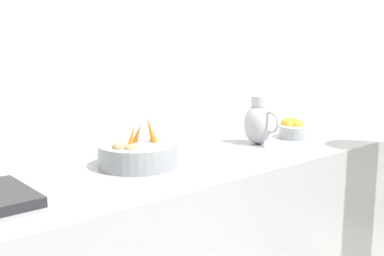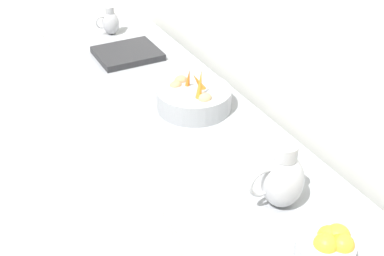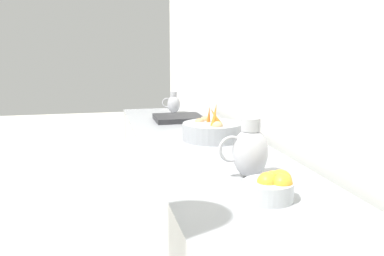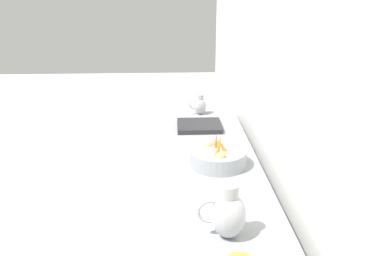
% 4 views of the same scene
% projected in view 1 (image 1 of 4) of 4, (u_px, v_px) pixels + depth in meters
% --- Properties ---
extents(tile_wall_left, '(0.10, 7.79, 3.00)m').
position_uv_depth(tile_wall_left, '(192.00, 34.00, 2.72)').
color(tile_wall_left, silver).
rests_on(tile_wall_left, ground_plane).
extents(vegetable_colander, '(0.35, 0.35, 0.22)m').
position_uv_depth(vegetable_colander, '(138.00, 154.00, 2.14)').
color(vegetable_colander, gray).
rests_on(vegetable_colander, prep_counter).
extents(orange_bowl, '(0.18, 0.18, 0.11)m').
position_uv_depth(orange_bowl, '(294.00, 129.00, 2.73)').
color(orange_bowl, '#ADAFB5').
rests_on(orange_bowl, prep_counter).
extents(metal_pitcher_tall, '(0.21, 0.15, 0.25)m').
position_uv_depth(metal_pitcher_tall, '(259.00, 122.00, 2.56)').
color(metal_pitcher_tall, '#A3A3A8').
rests_on(metal_pitcher_tall, prep_counter).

